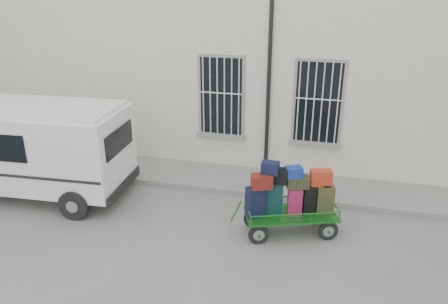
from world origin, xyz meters
The scene contains 5 objects.
ground centered at (0.00, 0.00, 0.00)m, with size 80.00×80.00×0.00m, color slate.
building centered at (0.00, 5.50, 3.00)m, with size 24.00×5.15×6.00m.
sidewalk centered at (0.00, 2.20, 0.07)m, with size 24.00×1.70×0.15m, color gray.
luggage_cart centered at (1.96, -0.12, 0.90)m, with size 2.37×1.54×1.76m.
van centered at (-4.67, 0.18, 1.41)m, with size 5.00×2.46×2.46m.
Camera 1 is at (2.69, -8.71, 5.38)m, focal length 35.00 mm.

